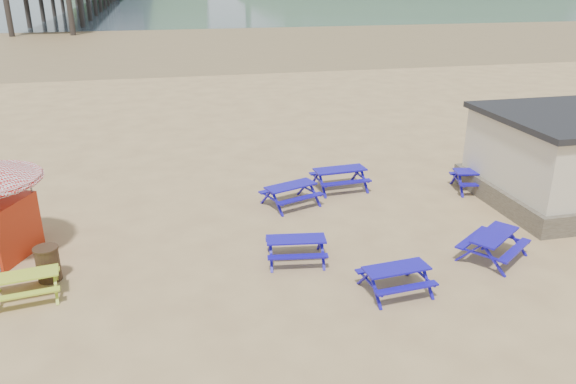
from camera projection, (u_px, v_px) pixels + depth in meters
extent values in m
plane|color=tan|center=(309.00, 239.00, 17.10)|extent=(400.00, 400.00, 0.00)
plane|color=olive|center=(189.00, 41.00, 66.99)|extent=(400.00, 400.00, 0.00)
plane|color=#475966|center=(164.00, 0.00, 171.31)|extent=(400.00, 400.00, 0.00)
cube|color=#0D0297|center=(291.00, 186.00, 19.35)|extent=(1.92, 1.27, 0.05)
cube|color=#0D0297|center=(281.00, 188.00, 19.91)|extent=(1.76, 0.85, 0.05)
cube|color=#0D0297|center=(300.00, 199.00, 18.98)|extent=(1.76, 0.85, 0.05)
cube|color=#0D0297|center=(340.00, 169.00, 20.79)|extent=(1.96, 0.88, 0.05)
cube|color=#0D0297|center=(333.00, 172.00, 21.47)|extent=(1.93, 0.40, 0.05)
cube|color=#0D0297|center=(346.00, 183.00, 20.33)|extent=(1.93, 0.40, 0.05)
cube|color=#0D0297|center=(480.00, 171.00, 20.67)|extent=(1.95, 1.07, 0.05)
cube|color=#0D0297|center=(474.00, 173.00, 21.34)|extent=(1.85, 0.62, 0.05)
cube|color=#0D0297|center=(485.00, 185.00, 20.20)|extent=(1.85, 0.62, 0.05)
cube|color=#0D0297|center=(296.00, 239.00, 15.59)|extent=(1.72, 0.87, 0.05)
cube|color=#0D0297|center=(294.00, 239.00, 16.19)|extent=(1.66, 0.46, 0.05)
cube|color=#0D0297|center=(298.00, 257.00, 15.17)|extent=(1.66, 0.46, 0.05)
cube|color=#0D0297|center=(397.00, 268.00, 14.04)|extent=(1.72, 0.80, 0.05)
cube|color=#0D0297|center=(385.00, 267.00, 14.62)|extent=(1.68, 0.38, 0.05)
cube|color=#0D0297|center=(407.00, 288.00, 13.64)|extent=(1.68, 0.38, 0.05)
cube|color=#0D0297|center=(495.00, 235.00, 15.69)|extent=(1.89, 1.64, 0.05)
cube|color=#0D0297|center=(473.00, 238.00, 16.16)|extent=(1.63, 1.27, 0.05)
cube|color=#0D0297|center=(515.00, 250.00, 15.42)|extent=(1.63, 1.27, 0.05)
cube|color=gold|center=(24.00, 275.00, 13.77)|extent=(1.66, 0.84, 0.04)
cube|color=gold|center=(27.00, 274.00, 14.32)|extent=(1.60, 0.44, 0.04)
cube|color=gold|center=(25.00, 295.00, 13.40)|extent=(1.60, 0.44, 0.04)
cylinder|color=#3C2919|center=(48.00, 264.00, 14.68)|extent=(0.60, 0.60, 0.91)
cylinder|color=#3C2919|center=(45.00, 248.00, 14.51)|extent=(0.65, 0.65, 0.04)
ellipsoid|color=#2D4C1E|center=(370.00, 16.00, 248.36)|extent=(264.00, 144.00, 108.00)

